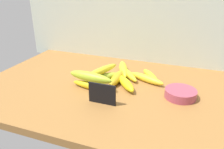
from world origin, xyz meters
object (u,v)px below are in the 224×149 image
object	(u,v)px
banana_0	(127,73)
banana_9	(102,71)
fruit_bowl	(181,94)
banana_7	(92,86)
banana_6	(123,69)
banana_4	(126,83)
banana_5	(146,79)
banana_8	(90,77)
banana_1	(117,78)
banana_3	(106,77)
chalkboard_sign	(102,95)
banana_2	(150,76)

from	to	relation	value
banana_0	banana_9	distance (cm)	13.87
fruit_bowl	banana_7	bearing A→B (deg)	-170.25
fruit_bowl	banana_7	xyz separation A→B (cm)	(-36.84, -6.33, -0.13)
banana_0	banana_6	distance (cm)	4.90
banana_4	banana_5	bearing A→B (deg)	50.00
banana_8	banana_5	bearing A→B (deg)	34.75
banana_1	banana_5	distance (cm)	13.86
banana_0	banana_3	bearing A→B (deg)	-134.51
banana_1	banana_7	world-z (taller)	banana_1
fruit_bowl	banana_1	bearing A→B (deg)	170.88
banana_0	banana_7	world-z (taller)	same
banana_8	banana_4	bearing A→B (deg)	23.54
chalkboard_sign	banana_1	world-z (taller)	chalkboard_sign
banana_5	banana_8	bearing A→B (deg)	-145.25
fruit_bowl	banana_1	xyz separation A→B (cm)	(-29.21, 4.69, 0.34)
banana_4	banana_8	xyz separation A→B (cm)	(-14.32, -6.24, 3.49)
fruit_bowl	banana_2	size ratio (longest dim) A/B	0.85
banana_8	fruit_bowl	bearing A→B (deg)	7.96
chalkboard_sign	banana_5	xyz separation A→B (cm)	(11.86, 25.25, -2.15)
banana_2	banana_4	size ratio (longest dim) A/B	0.92
banana_3	banana_1	bearing A→B (deg)	2.01
banana_6	banana_9	xyz separation A→B (cm)	(-6.51, -13.05, 3.28)
banana_0	banana_1	size ratio (longest dim) A/B	1.18
banana_0	banana_3	size ratio (longest dim) A/B	1.32
banana_0	banana_2	bearing A→B (deg)	6.11
banana_7	banana_8	bearing A→B (deg)	140.31
banana_1	banana_4	bearing A→B (deg)	-34.56
banana_3	banana_7	xyz separation A→B (cm)	(-2.02, -10.82, -0.22)
banana_1	banana_2	bearing A→B (deg)	33.78
banana_1	banana_3	world-z (taller)	banana_1
banana_2	banana_6	world-z (taller)	banana_6
fruit_bowl	banana_5	distance (cm)	19.01
banana_7	banana_6	bearing A→B (deg)	72.88
chalkboard_sign	banana_8	bearing A→B (deg)	134.19
banana_2	banana_0	bearing A→B (deg)	-173.89
banana_1	banana_9	xyz separation A→B (cm)	(-7.10, -1.19, 3.20)
banana_3	banana_4	size ratio (longest dim) A/B	0.93
banana_8	banana_1	bearing A→B (deg)	48.51
chalkboard_sign	banana_2	xyz separation A→B (cm)	(12.89, 29.49, -2.24)
banana_6	banana_7	world-z (taller)	banana_6
chalkboard_sign	banana_7	world-z (taller)	chalkboard_sign
banana_3	fruit_bowl	bearing A→B (deg)	-7.35
banana_2	banana_7	world-z (taller)	same
banana_1	banana_6	world-z (taller)	banana_1
banana_5	banana_2	bearing A→B (deg)	76.38
chalkboard_sign	fruit_bowl	xyz separation A→B (cm)	(28.18, 15.49, -2.10)
fruit_bowl	banana_2	distance (cm)	20.73
fruit_bowl	banana_6	size ratio (longest dim) A/B	0.63
banana_2	banana_9	size ratio (longest dim) A/B	0.74
banana_2	banana_7	distance (cm)	29.63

